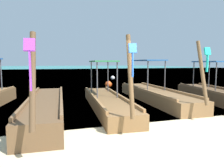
% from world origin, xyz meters
% --- Properties ---
extents(ground, '(120.00, 120.00, 0.00)m').
position_xyz_m(ground, '(0.00, 0.00, 0.00)').
color(ground, beige).
extents(sea_water, '(120.00, 120.00, 0.00)m').
position_xyz_m(sea_water, '(0.00, 61.43, 0.00)').
color(sea_water, teal).
rests_on(sea_water, ground).
extents(longtail_boat_violet_ribbon, '(1.51, 6.84, 2.56)m').
position_xyz_m(longtail_boat_violet_ribbon, '(-2.53, 3.23, 0.32)').
color(longtail_boat_violet_ribbon, brown).
rests_on(longtail_boat_violet_ribbon, ground).
extents(longtail_boat_blue_ribbon, '(1.65, 6.59, 2.66)m').
position_xyz_m(longtail_boat_blue_ribbon, '(-0.13, 3.77, 0.32)').
color(longtail_boat_blue_ribbon, brown).
rests_on(longtail_boat_blue_ribbon, ground).
extents(longtail_boat_turquoise_ribbon, '(1.62, 7.14, 2.66)m').
position_xyz_m(longtail_boat_turquoise_ribbon, '(2.62, 4.71, 0.34)').
color(longtail_boat_turquoise_ribbon, brown).
rests_on(longtail_boat_turquoise_ribbon, ground).
extents(longtail_boat_orange_ribbon, '(2.59, 7.41, 2.35)m').
position_xyz_m(longtail_boat_orange_ribbon, '(5.32, 3.20, 0.34)').
color(longtail_boat_orange_ribbon, brown).
rests_on(longtail_boat_orange_ribbon, ground).
extents(mooring_buoy_near, '(0.46, 0.46, 0.46)m').
position_xyz_m(mooring_buoy_near, '(4.36, 17.22, 0.23)').
color(mooring_buoy_near, white).
rests_on(mooring_buoy_near, sea_water).
extents(mooring_buoy_far, '(0.51, 0.51, 0.51)m').
position_xyz_m(mooring_buoy_far, '(1.93, 10.54, 0.26)').
color(mooring_buoy_far, '#EA5119').
rests_on(mooring_buoy_far, sea_water).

